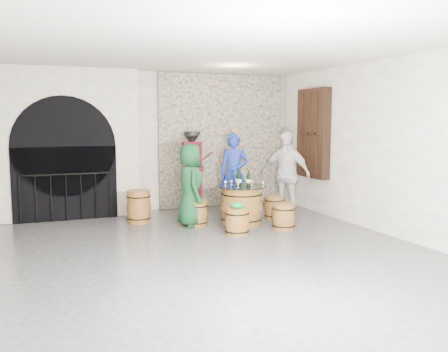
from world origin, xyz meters
name	(u,v)px	position (x,y,z in m)	size (l,w,h in m)	color
ground	(208,254)	(0.00, 0.00, 0.00)	(8.00, 8.00, 0.00)	#313134
wall_back	(149,142)	(0.00, 4.00, 1.60)	(8.00, 8.00, 0.00)	silver
wall_front	(385,185)	(0.00, -4.00, 1.60)	(8.00, 8.00, 0.00)	silver
wall_right	(390,148)	(3.50, 0.00, 1.60)	(8.00, 8.00, 0.00)	silver
ceiling	(207,45)	(0.00, 0.00, 3.20)	(8.00, 8.00, 0.00)	beige
stone_facing_panel	(223,141)	(1.80, 3.94, 1.60)	(3.20, 0.12, 3.18)	#AFA68B
arched_opening	(64,145)	(-1.90, 3.74, 1.58)	(3.10, 0.60, 3.19)	silver
shuttered_window	(313,133)	(3.38, 2.40, 1.80)	(0.23, 1.10, 2.00)	black
barrel_table	(242,205)	(1.37, 1.80, 0.39)	(1.02, 1.02, 0.78)	brown
barrel_stool_left	(197,213)	(0.48, 2.00, 0.25)	(0.45, 0.45, 0.50)	brown
barrel_stool_far	(235,204)	(1.61, 2.68, 0.25)	(0.45, 0.45, 0.50)	brown
barrel_stool_right	(274,207)	(2.25, 2.05, 0.25)	(0.45, 0.45, 0.50)	brown
barrel_stool_near_right	(284,216)	(1.95, 1.09, 0.25)	(0.45, 0.45, 0.50)	brown
barrel_stool_near_left	(237,222)	(0.93, 1.00, 0.25)	(0.45, 0.45, 0.50)	brown
green_cap	(237,205)	(0.93, 1.00, 0.55)	(0.26, 0.22, 0.12)	#0C852E
person_green	(190,185)	(0.36, 2.02, 0.82)	(0.80, 0.52, 1.63)	#103A1C
person_blue	(234,173)	(1.68, 2.94, 0.91)	(0.66, 0.43, 1.82)	navy
person_white	(286,174)	(2.57, 2.14, 0.93)	(1.09, 0.45, 1.86)	silver
wine_bottle_left	(239,179)	(1.32, 1.81, 0.91)	(0.08, 0.08, 0.32)	black
wine_bottle_center	(248,180)	(1.47, 1.71, 0.91)	(0.08, 0.08, 0.32)	black
wine_bottle_right	(238,179)	(1.34, 1.94, 0.91)	(0.08, 0.08, 0.32)	black
tasting_glass_a	(238,185)	(1.21, 1.61, 0.83)	(0.05, 0.05, 0.10)	#BB5C24
tasting_glass_b	(252,183)	(1.62, 1.84, 0.83)	(0.05, 0.05, 0.10)	#BB5C24
tasting_glass_c	(231,183)	(1.23, 2.00, 0.83)	(0.05, 0.05, 0.10)	#BB5C24
tasting_glass_d	(250,181)	(1.65, 2.02, 0.83)	(0.05, 0.05, 0.10)	#BB5C24
tasting_glass_e	(263,184)	(1.73, 1.56, 0.83)	(0.05, 0.05, 0.10)	#BB5C24
tasting_glass_f	(225,183)	(1.08, 1.96, 0.83)	(0.05, 0.05, 0.10)	#BB5C24
side_barrel	(139,207)	(-0.54, 2.70, 0.33)	(0.51, 0.51, 0.67)	brown
corking_press	(192,165)	(0.90, 3.57, 1.07)	(0.76, 0.42, 1.84)	#510D14
control_box	(233,151)	(2.05, 3.86, 1.35)	(0.18, 0.10, 0.22)	silver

